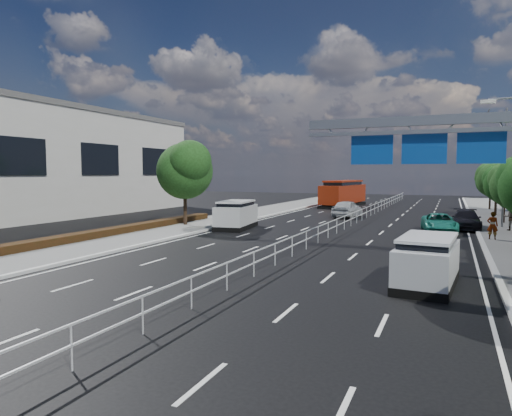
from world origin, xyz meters
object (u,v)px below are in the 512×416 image
at_px(near_car_dark, 343,196).
at_px(red_bus, 343,193).
at_px(pedestrian_b, 511,217).
at_px(pedestrian_a, 493,225).
at_px(overhead_gantry, 441,142).
at_px(near_car_silver, 347,209).
at_px(parked_car_dark, 466,220).
at_px(parked_car_teal, 439,223).
at_px(white_minivan, 236,215).
at_px(silver_minivan, 427,261).

bearing_deg(near_car_dark, red_bus, 109.29).
relative_size(red_bus, pedestrian_b, 5.96).
relative_size(pedestrian_a, pedestrian_b, 0.90).
xyz_separation_m(overhead_gantry, pedestrian_b, (4.43, 13.77, -4.53)).
height_order(near_car_silver, pedestrian_b, pedestrian_b).
bearing_deg(parked_car_dark, red_bus, 123.67).
height_order(near_car_silver, parked_car_dark, near_car_silver).
bearing_deg(parked_car_teal, overhead_gantry, -96.08).
height_order(near_car_dark, parked_car_teal, near_car_dark).
relative_size(near_car_silver, parked_car_dark, 0.99).
bearing_deg(overhead_gantry, white_minivan, 150.38).
distance_m(silver_minivan, pedestrian_a, 13.65).
bearing_deg(near_car_silver, parked_car_dark, 155.39).
bearing_deg(red_bus, parked_car_dark, -49.07).
height_order(red_bus, near_car_dark, red_bus).
bearing_deg(silver_minivan, near_car_silver, 113.08).
xyz_separation_m(overhead_gantry, silver_minivan, (-0.24, -4.89, -4.69)).
bearing_deg(parked_car_teal, white_minivan, -172.35).
bearing_deg(silver_minivan, parked_car_teal, 94.84).
height_order(near_car_dark, silver_minivan, silver_minivan).
bearing_deg(red_bus, near_car_silver, -69.71).
xyz_separation_m(overhead_gantry, parked_car_dark, (1.56, 14.67, -4.90)).
xyz_separation_m(white_minivan, pedestrian_b, (18.83, 5.58, 0.04)).
bearing_deg(white_minivan, pedestrian_a, -7.14).
height_order(overhead_gantry, red_bus, overhead_gantry).
xyz_separation_m(pedestrian_a, pedestrian_b, (1.57, 5.37, 0.09)).
distance_m(white_minivan, near_car_silver, 13.57).
bearing_deg(silver_minivan, overhead_gantry, 92.03).
xyz_separation_m(red_bus, silver_minivan, (11.82, -39.32, -0.79)).
bearing_deg(parked_car_teal, red_bus, 110.51).
distance_m(parked_car_dark, pedestrian_b, 3.03).
distance_m(red_bus, near_car_silver, 14.43).
distance_m(red_bus, silver_minivan, 41.06).
bearing_deg(white_minivan, parked_car_dark, 14.25).
relative_size(red_bus, parked_car_teal, 2.36).
distance_m(overhead_gantry, pedestrian_a, 10.00).
xyz_separation_m(parked_car_teal, parked_car_dark, (1.80, 2.72, 0.05)).
height_order(white_minivan, pedestrian_a, white_minivan).
bearing_deg(parked_car_dark, silver_minivan, -96.17).
distance_m(red_bus, parked_car_dark, 24.02).
distance_m(white_minivan, pedestrian_b, 19.64).
relative_size(near_car_dark, pedestrian_a, 2.38).
bearing_deg(near_car_silver, pedestrian_b, 157.88).
height_order(overhead_gantry, pedestrian_b, overhead_gantry).
height_order(white_minivan, red_bus, red_bus).
bearing_deg(overhead_gantry, near_car_dark, 107.64).
relative_size(silver_minivan, parked_car_dark, 0.95).
distance_m(red_bus, pedestrian_b, 26.44).
bearing_deg(parked_car_dark, overhead_gantry, -96.98).
height_order(silver_minivan, parked_car_dark, silver_minivan).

